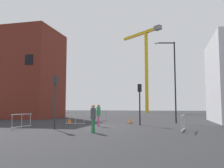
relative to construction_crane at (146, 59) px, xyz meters
name	(u,v)px	position (x,y,z in m)	size (l,w,h in m)	color
ground	(101,126)	(0.52, -44.93, -14.48)	(160.00, 160.00, 0.00)	#28282B
brick_building	(29,74)	(-13.59, -33.73, -8.20)	(8.12, 7.83, 12.56)	maroon
construction_crane	(146,59)	(0.00, 0.00, 0.00)	(11.55, 9.85, 22.35)	gold
streetlamp_tall	(173,75)	(6.49, -39.88, -9.69)	(2.04, 0.62, 8.16)	black
traffic_light_far	(140,97)	(3.55, -43.00, -12.00)	(0.38, 0.35, 3.66)	black
traffic_light_island	(55,93)	(-2.03, -48.35, -11.82)	(0.39, 0.28, 3.95)	#2D2D30
pedestrian_walking	(99,113)	(0.38, -45.21, -13.40)	(0.34, 0.34, 1.84)	#D14C8C
pedestrian_waiting	(93,116)	(1.44, -49.93, -13.44)	(0.34, 0.34, 1.78)	#2D844C
safety_barrier_rear	(183,123)	(7.00, -47.73, -13.92)	(0.36, 2.15, 1.08)	#B2B5BA
safety_barrier_front	(22,121)	(-5.00, -47.94, -13.91)	(0.20, 2.44, 1.08)	#B2B5BA
safety_barrier_mid_span	(99,116)	(-1.54, -38.71, -13.92)	(1.85, 0.13, 1.08)	gray
safety_barrier_left_run	(75,118)	(-2.26, -43.77, -13.92)	(1.80, 0.26, 1.08)	#9EA0A5
traffic_cone_orange	(69,121)	(-3.56, -42.10, -14.23)	(0.54, 0.54, 0.54)	black
traffic_cone_on_verge	(130,121)	(2.39, -41.18, -14.25)	(0.49, 0.49, 0.49)	black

